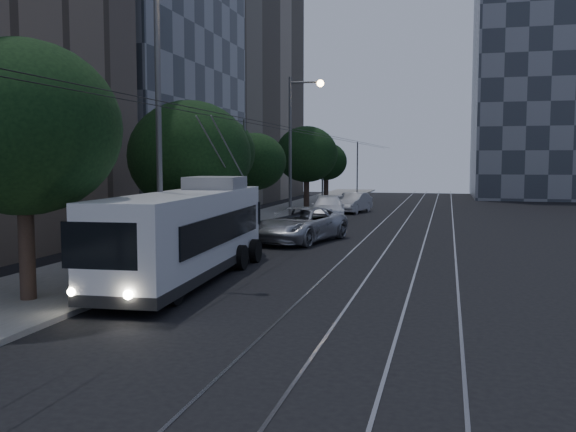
% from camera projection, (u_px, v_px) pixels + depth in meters
% --- Properties ---
extents(ground, '(120.00, 120.00, 0.00)m').
position_uv_depth(ground, '(307.00, 285.00, 20.66)').
color(ground, black).
rests_on(ground, ground).
extents(sidewalk, '(5.00, 90.00, 0.15)m').
position_uv_depth(sidewalk, '(260.00, 221.00, 41.79)').
color(sidewalk, slate).
rests_on(sidewalk, ground).
extents(tram_rails, '(4.52, 90.00, 0.02)m').
position_uv_depth(tram_rails, '(416.00, 226.00, 39.39)').
color(tram_rails, gray).
rests_on(tram_rails, ground).
extents(overhead_wires, '(2.23, 90.00, 6.00)m').
position_uv_depth(overhead_wires, '(298.00, 169.00, 40.89)').
color(overhead_wires, black).
rests_on(overhead_wires, ground).
extents(building_glass_mid, '(14.40, 18.40, 26.80)m').
position_uv_depth(building_glass_mid, '(112.00, 27.00, 45.34)').
color(building_glass_mid, '#343A42').
rests_on(building_glass_mid, ground).
extents(building_tan_far, '(14.40, 22.40, 34.80)m').
position_uv_depth(building_tan_far, '(212.00, 26.00, 64.32)').
color(building_tan_far, gray).
rests_on(building_tan_far, ground).
extents(trolleybus, '(3.06, 11.50, 5.63)m').
position_uv_depth(trolleybus, '(188.00, 233.00, 21.55)').
color(trolleybus, silver).
rests_on(trolleybus, ground).
extents(pickup_silver, '(4.28, 6.68, 1.71)m').
position_uv_depth(pickup_silver, '(300.00, 225.00, 31.63)').
color(pickup_silver, '#B3B6BC').
rests_on(pickup_silver, ground).
extents(car_white_a, '(1.74, 4.13, 1.39)m').
position_uv_depth(car_white_a, '(319.00, 219.00, 36.43)').
color(car_white_a, white).
rests_on(car_white_a, ground).
extents(car_white_b, '(2.98, 5.71, 1.58)m').
position_uv_depth(car_white_b, '(328.00, 208.00, 43.45)').
color(car_white_b, white).
rests_on(car_white_b, ground).
extents(car_white_c, '(2.52, 4.88, 1.53)m').
position_uv_depth(car_white_c, '(353.00, 203.00, 49.27)').
color(car_white_c, '#B8B7BC').
rests_on(car_white_c, ground).
extents(car_white_d, '(2.14, 4.20, 1.37)m').
position_uv_depth(car_white_d, '(334.00, 203.00, 50.15)').
color(car_white_d, '#ADADB1').
rests_on(car_white_d, ground).
extents(tree_0, '(5.36, 5.36, 7.33)m').
position_uv_depth(tree_0, '(23.00, 128.00, 17.55)').
color(tree_0, black).
rests_on(tree_0, ground).
extents(tree_1, '(5.31, 5.31, 6.60)m').
position_uv_depth(tree_1, '(190.00, 156.00, 27.66)').
color(tree_1, black).
rests_on(tree_1, ground).
extents(tree_2, '(4.23, 4.23, 6.31)m').
position_uv_depth(tree_2, '(213.00, 153.00, 31.72)').
color(tree_2, black).
rests_on(tree_2, ground).
extents(tree_3, '(3.84, 3.84, 5.67)m').
position_uv_depth(tree_3, '(254.00, 162.00, 38.60)').
color(tree_3, black).
rests_on(tree_3, ground).
extents(tree_4, '(4.90, 4.90, 6.70)m').
position_uv_depth(tree_4, '(307.00, 154.00, 50.42)').
color(tree_4, black).
rests_on(tree_4, ground).
extents(tree_5, '(3.80, 3.80, 5.63)m').
position_uv_depth(tree_5, '(326.00, 162.00, 58.60)').
color(tree_5, black).
rests_on(tree_5, ground).
extents(streetlamp_near, '(2.45, 0.44, 10.12)m').
position_uv_depth(streetlamp_near, '(170.00, 99.00, 21.51)').
color(streetlamp_near, '#5B5B5E').
rests_on(streetlamp_near, ground).
extents(streetlamp_far, '(2.27, 0.44, 9.30)m').
position_uv_depth(streetlamp_far, '(296.00, 135.00, 40.84)').
color(streetlamp_far, '#5B5B5E').
rests_on(streetlamp_far, ground).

